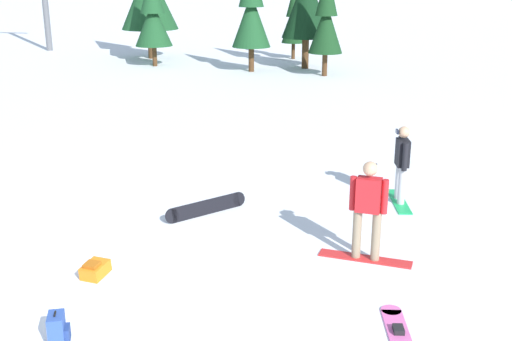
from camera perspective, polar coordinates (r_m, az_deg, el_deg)
ground_plane at (r=9.75m, az=-10.13°, el=-11.08°), size 800.00×800.00×0.00m
snowboarder_midground at (r=10.49m, az=10.14°, el=-3.46°), size 1.59×0.47×1.73m
snowboarder_background at (r=13.29m, az=13.12°, el=0.67°), size 0.55×1.50×1.64m
loose_snowboard_far_spare at (r=12.57m, az=-4.54°, el=-3.32°), size 1.29×1.46×0.29m
backpack_blue at (r=8.75m, az=-17.59°, el=-13.69°), size 0.35×0.37×0.47m
backpack_orange at (r=10.39m, az=-14.43°, el=-8.69°), size 0.38×0.54×0.28m
pine_tree_leaning at (r=29.18m, az=6.41°, el=13.58°), size 1.56×1.56×4.76m
pine_tree_slender at (r=32.51m, az=-9.38°, el=13.75°), size 1.87×1.87×4.62m
pine_tree_broad at (r=34.91m, az=3.46°, el=13.63°), size 1.31×1.31×3.99m
pine_tree_young at (r=30.28m, az=-0.44°, el=14.42°), size 1.83×1.83×5.32m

